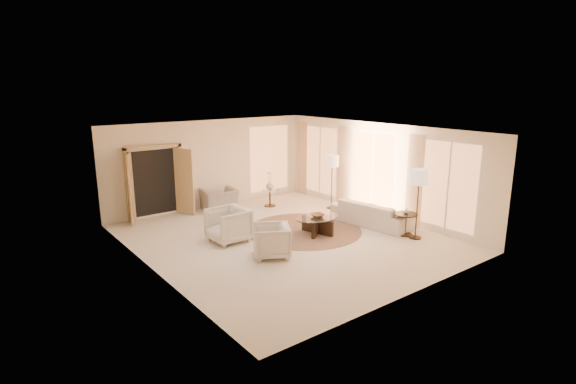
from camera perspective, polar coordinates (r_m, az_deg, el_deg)
room at (r=11.36m, az=-0.38°, el=0.79°), size 7.04×8.04×2.83m
windows_right at (r=13.75m, az=10.93°, el=2.61°), size 0.10×6.40×2.40m
window_back_corner at (r=15.83m, az=-2.35°, el=4.29°), size 1.70×0.10×2.40m
curtains_right at (r=14.32m, az=8.11°, el=2.96°), size 0.06×5.20×2.60m
french_doors at (r=13.83m, az=-16.40°, el=1.16°), size 1.95×0.66×2.16m
area_rug at (r=12.37m, az=2.00°, el=-4.83°), size 4.14×4.14×0.01m
sofa at (r=12.96m, az=10.59°, el=-2.66°), size 1.22×2.42×0.68m
armchair_left at (r=11.48m, az=-7.61°, el=-3.97°), size 0.87×0.93×0.95m
armchair_right at (r=10.42m, az=-2.14°, el=-6.02°), size 1.07×1.09×0.84m
accent_chair at (r=14.34m, az=-8.74°, el=-0.52°), size 1.12×0.81×0.90m
coffee_table at (r=12.01m, az=3.76°, el=-3.97°), size 1.64×1.64×0.47m
end_table at (r=12.27m, az=14.70°, el=-3.49°), size 0.62×0.62×0.59m
side_table at (r=14.66m, az=-2.32°, el=-0.49°), size 0.49×0.49×0.57m
floor_lamp_near at (r=14.21m, az=5.63°, el=3.63°), size 0.42×0.42×1.72m
floor_lamp_far at (r=11.79m, az=16.31°, el=1.47°), size 0.44×0.44×1.82m
bowl at (r=11.95m, az=3.78°, el=-2.98°), size 0.36×0.36×0.09m
end_vase at (r=12.20m, az=14.77°, el=-2.33°), size 0.15×0.15×0.16m
side_vase at (r=14.58m, az=-2.33°, el=0.88°), size 0.30×0.30×0.27m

